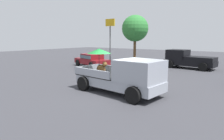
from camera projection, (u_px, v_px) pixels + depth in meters
ground_plane at (118, 92)px, 11.04m from camera, size 80.00×80.00×0.00m
pickup_truck_main at (124, 76)px, 10.63m from camera, size 5.21×2.65×2.36m
pickup_truck_far at (187, 59)px, 19.83m from camera, size 4.94×2.49×1.80m
parked_sedan_near at (92, 59)px, 21.01m from camera, size 4.61×2.84×1.33m
motel_sign at (110, 32)px, 25.73m from camera, size 1.40×0.16×5.37m
tree_by_lot at (135, 29)px, 23.91m from camera, size 3.14×3.14×5.68m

